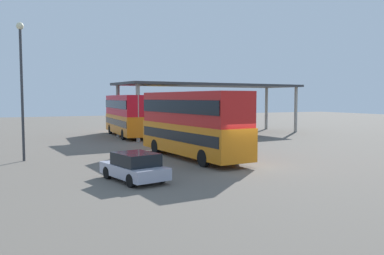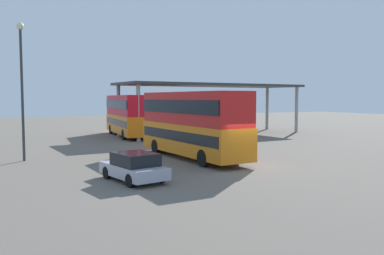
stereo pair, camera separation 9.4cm
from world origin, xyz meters
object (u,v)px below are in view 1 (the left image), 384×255
object	(u,v)px
double_decker_main	(192,122)
parked_hatchback	(135,167)
double_decker_mid_row	(163,113)
lamppost_tall	(21,75)
double_decker_near_canopy	(127,114)

from	to	relation	value
double_decker_main	parked_hatchback	size ratio (longest dim) A/B	2.57
double_decker_mid_row	parked_hatchback	bearing A→B (deg)	161.92
double_decker_mid_row	lamppost_tall	size ratio (longest dim) A/B	1.27
parked_hatchback	double_decker_near_canopy	distance (m)	22.54
double_decker_near_canopy	lamppost_tall	xyz separation A→B (m)	(-10.24, -13.05, 2.99)
double_decker_main	lamppost_tall	world-z (taller)	lamppost_tall
lamppost_tall	parked_hatchback	bearing A→B (deg)	-62.55
double_decker_main	double_decker_near_canopy	distance (m)	16.34
double_decker_main	double_decker_mid_row	xyz separation A→B (m)	(4.23, 16.59, -0.06)
double_decker_main	lamppost_tall	size ratio (longest dim) A/B	1.23
parked_hatchback	double_decker_mid_row	xyz separation A→B (m)	(9.69, 21.99, 1.62)
double_decker_near_canopy	double_decker_mid_row	distance (m)	3.97
double_decker_near_canopy	double_decker_main	bearing A→B (deg)	-178.00
parked_hatchback	double_decker_mid_row	size ratio (longest dim) A/B	0.38
parked_hatchback	lamppost_tall	size ratio (longest dim) A/B	0.48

